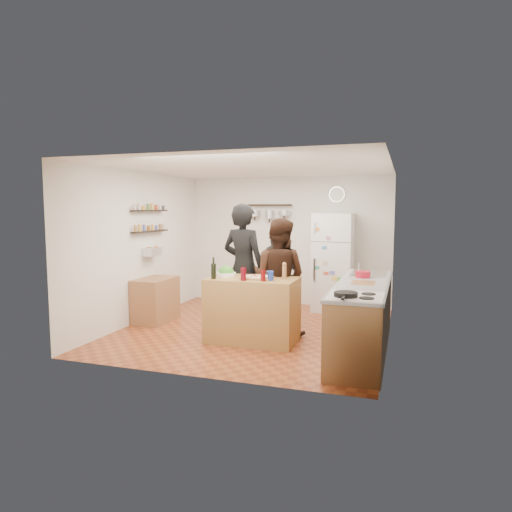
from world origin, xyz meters
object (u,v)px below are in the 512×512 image
(salad_bowl, at_px, (226,274))
(salt_canister, at_px, (271,276))
(counter_run, at_px, (363,318))
(wine_bottle, at_px, (214,271))
(person_back, at_px, (277,276))
(wall_clock, at_px, (337,194))
(prep_island, at_px, (253,310))
(fridge, at_px, (333,262))
(side_table, at_px, (156,300))
(pepper_mill, at_px, (284,272))
(red_bowl, at_px, (363,274))
(person_center, at_px, (279,277))
(person_left, at_px, (244,267))
(skillet, at_px, (346,294))

(salad_bowl, distance_m, salt_canister, 0.74)
(counter_run, bearing_deg, wine_bottle, -172.83)
(counter_run, bearing_deg, person_back, 144.69)
(wall_clock, bearing_deg, prep_island, -106.24)
(salad_bowl, distance_m, wine_bottle, 0.29)
(fridge, distance_m, side_table, 3.25)
(pepper_mill, xyz_separation_m, red_bowl, (1.03, 0.44, -0.04))
(wine_bottle, height_order, red_bowl, wine_bottle)
(person_center, xyz_separation_m, person_back, (-0.19, 0.62, -0.07))
(red_bowl, distance_m, side_table, 3.44)
(person_back, height_order, wall_clock, wall_clock)
(red_bowl, relative_size, side_table, 0.27)
(person_back, relative_size, red_bowl, 7.50)
(wine_bottle, xyz_separation_m, side_table, (-1.41, 0.80, -0.65))
(pepper_mill, height_order, person_left, person_left)
(prep_island, xyz_separation_m, person_center, (0.26, 0.45, 0.42))
(wine_bottle, relative_size, salt_canister, 1.62)
(salt_canister, relative_size, counter_run, 0.05)
(pepper_mill, bearing_deg, prep_island, -173.66)
(wine_bottle, height_order, fridge, fridge)
(prep_island, bearing_deg, salt_canister, -21.80)
(skillet, bearing_deg, salad_bowl, 150.44)
(prep_island, xyz_separation_m, salt_canister, (0.30, -0.12, 0.52))
(person_center, relative_size, person_back, 1.09)
(wine_bottle, bearing_deg, person_left, 78.04)
(wine_bottle, distance_m, pepper_mill, 0.99)
(fridge, height_order, side_table, fridge)
(skillet, xyz_separation_m, red_bowl, (0.05, 1.48, 0.02))
(person_center, relative_size, red_bowl, 8.19)
(prep_island, height_order, skillet, skillet)
(pepper_mill, bearing_deg, red_bowl, 22.99)
(wall_clock, bearing_deg, skillet, -79.93)
(salt_canister, height_order, red_bowl, salt_canister)
(person_back, bearing_deg, salt_canister, 126.16)
(wall_clock, bearing_deg, side_table, -142.29)
(pepper_mill, bearing_deg, wine_bottle, -164.13)
(salt_canister, bearing_deg, salad_bowl, 166.72)
(pepper_mill, height_order, fridge, fridge)
(red_bowl, bearing_deg, wine_bottle, -160.35)
(counter_run, bearing_deg, red_bowl, 96.33)
(counter_run, bearing_deg, person_center, 161.92)
(wine_bottle, relative_size, skillet, 0.81)
(salad_bowl, xyz_separation_m, skillet, (1.85, -1.05, 0.01))
(person_back, distance_m, wall_clock, 2.21)
(salt_canister, height_order, fridge, fridge)
(prep_island, xyz_separation_m, salad_bowl, (-0.42, 0.05, 0.48))
(wine_bottle, xyz_separation_m, salt_canister, (0.80, 0.10, -0.04))
(prep_island, distance_m, counter_run, 1.53)
(side_table, bearing_deg, salt_canister, -17.66)
(wine_bottle, relative_size, fridge, 0.12)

